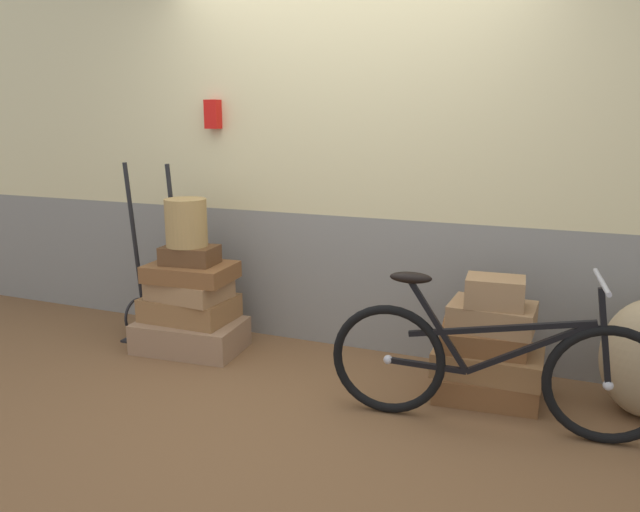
# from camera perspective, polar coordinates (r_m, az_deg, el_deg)

# --- Properties ---
(ground) EXTENTS (9.48, 5.20, 0.06)m
(ground) POSITION_cam_1_polar(r_m,az_deg,el_deg) (3.72, -1.74, -12.80)
(ground) COLOR brown
(station_building) EXTENTS (7.48, 0.74, 2.79)m
(station_building) POSITION_cam_1_polar(r_m,az_deg,el_deg) (4.14, 3.13, 10.32)
(station_building) COLOR gray
(station_building) RESTS_ON ground
(suitcase_0) EXTENTS (0.76, 0.51, 0.21)m
(suitcase_0) POSITION_cam_1_polar(r_m,az_deg,el_deg) (4.34, -12.12, -7.33)
(suitcase_0) COLOR #937051
(suitcase_0) RESTS_ON ground
(suitcase_1) EXTENTS (0.60, 0.43, 0.16)m
(suitcase_1) POSITION_cam_1_polar(r_m,az_deg,el_deg) (4.34, -12.18, -4.79)
(suitcase_1) COLOR olive
(suitcase_1) RESTS_ON suitcase_0
(suitcase_2) EXTENTS (0.54, 0.41, 0.13)m
(suitcase_2) POSITION_cam_1_polar(r_m,az_deg,el_deg) (4.26, -12.23, -3.06)
(suitcase_2) COLOR #9E754C
(suitcase_2) RESTS_ON suitcase_1
(suitcase_3) EXTENTS (0.59, 0.44, 0.11)m
(suitcase_3) POSITION_cam_1_polar(r_m,az_deg,el_deg) (4.22, -12.08, -1.48)
(suitcase_3) COLOR brown
(suitcase_3) RESTS_ON suitcase_2
(suitcase_4) EXTENTS (0.38, 0.28, 0.12)m
(suitcase_4) POSITION_cam_1_polar(r_m,az_deg,el_deg) (4.20, -12.18, 0.09)
(suitcase_4) COLOR brown
(suitcase_4) RESTS_ON suitcase_3
(suitcase_5) EXTENTS (0.61, 0.48, 0.15)m
(suitcase_5) POSITION_cam_1_polar(r_m,az_deg,el_deg) (3.71, 15.31, -11.59)
(suitcase_5) COLOR brown
(suitcase_5) RESTS_ON ground
(suitcase_6) EXTENTS (0.60, 0.42, 0.14)m
(suitcase_6) POSITION_cam_1_polar(r_m,az_deg,el_deg) (3.66, 15.58, -9.50)
(suitcase_6) COLOR olive
(suitcase_6) RESTS_ON suitcase_5
(suitcase_7) EXTENTS (0.50, 0.42, 0.12)m
(suitcase_7) POSITION_cam_1_polar(r_m,az_deg,el_deg) (3.62, 15.13, -7.47)
(suitcase_7) COLOR brown
(suitcase_7) RESTS_ON suitcase_6
(suitcase_8) EXTENTS (0.48, 0.36, 0.15)m
(suitcase_8) POSITION_cam_1_polar(r_m,az_deg,el_deg) (3.58, 15.95, -5.48)
(suitcase_8) COLOR #9E754C
(suitcase_8) RESTS_ON suitcase_7
(suitcase_9) EXTENTS (0.33, 0.25, 0.17)m
(suitcase_9) POSITION_cam_1_polar(r_m,az_deg,el_deg) (3.50, 16.19, -3.28)
(suitcase_9) COLOR #9E754C
(suitcase_9) RESTS_ON suitcase_8
(wicker_basket) EXTENTS (0.28, 0.28, 0.32)m
(wicker_basket) POSITION_cam_1_polar(r_m,az_deg,el_deg) (4.17, -12.52, 3.10)
(wicker_basket) COLOR #A8844C
(wicker_basket) RESTS_ON suitcase_4
(luggage_trolley) EXTENTS (0.44, 0.35, 1.28)m
(luggage_trolley) POSITION_cam_1_polar(r_m,az_deg,el_deg) (4.57, -15.18, -3.82)
(luggage_trolley) COLOR black
(luggage_trolley) RESTS_ON ground
(bicycle) EXTENTS (1.70, 0.46, 0.84)m
(bicycle) POSITION_cam_1_polar(r_m,az_deg,el_deg) (3.28, 15.86, -10.01)
(bicycle) COLOR black
(bicycle) RESTS_ON ground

